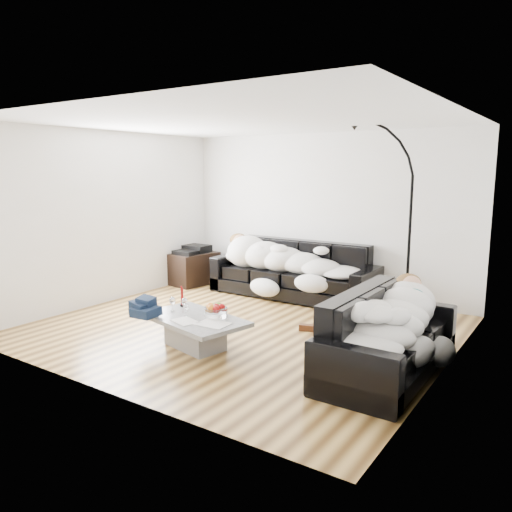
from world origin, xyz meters
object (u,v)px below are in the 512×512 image
Objects in this scene: sofa_back at (293,270)px; candle_left at (182,296)px; candle_right at (183,298)px; shoes at (316,327)px; floor_lamp at (410,234)px; wine_glass_b at (172,304)px; fruit_bowl at (216,310)px; wine_glass_a at (185,305)px; sleeper_back at (291,257)px; sleeper_right at (390,311)px; sofa_right at (389,333)px; coffee_table at (195,332)px; stereo at (193,249)px; av_cabinet at (194,268)px; wine_glass_c at (186,310)px.

sofa_back is 2.41m from candle_left.
candle_right reaches higher than shoes.
floor_lamp is (0.82, 1.01, 1.15)m from shoes.
sofa_back is at bearing 87.33° from wine_glass_b.
fruit_bowl is 1.54× the size of wine_glass_a.
sofa_back is at bearing 90.00° from sleeper_back.
fruit_bowl is 0.11× the size of floor_lamp.
sleeper_right reaches higher than wine_glass_b.
sofa_right is 1.62× the size of coffee_table.
sleeper_back reaches higher than coffee_table.
wine_glass_b is (-0.12, -2.59, -0.20)m from sleeper_back.
wine_glass_b is 3.05m from stereo.
candle_right is (-2.48, -0.32, -0.15)m from sleeper_right.
sleeper_back is 5.81× the size of shoes.
floor_lamp reaches higher than shoes.
coffee_table reaches higher than shoes.
sleeper_right is 1.94m from fruit_bowl.
sofa_back reaches higher than sofa_right.
coffee_table is 1.60m from shoes.
floor_lamp is at bearing -9.56° from sofa_back.
av_cabinet is at bearing -89.61° from stereo.
candle_left reaches higher than wine_glass_c.
candle_left is at bearing 96.87° from sleeper_right.
av_cabinet is 0.34× the size of floor_lamp.
coffee_table is at bearing -20.16° from wine_glass_a.
candle_right is at bearing 148.52° from coffee_table.
sofa_right is 7.91× the size of candle_left.
shoes is at bearing -133.85° from floor_lamp.
candle_left is 0.03m from candle_right.
coffee_table is (0.24, -2.66, -0.26)m from sofa_back.
candle_left is at bearing 107.08° from wine_glass_b.
av_cabinet reaches higher than wine_glass_a.
sleeper_back reaches higher than sofa_right.
wine_glass_c is 0.44m from candle_left.
wine_glass_a is (-2.30, -0.48, -0.18)m from sleeper_right.
floor_lamp reaches higher than fruit_bowl.
wine_glass_b reaches higher than shoes.
candle_left is (-2.51, -0.30, -0.14)m from sleeper_right.
wine_glass_c is 0.64× the size of candle_right.
wine_glass_c is at bearing -165.87° from coffee_table.
sleeper_right is at bearing -41.50° from sleeper_back.
fruit_bowl is at bearing 14.22° from wine_glass_b.
floor_lamp is at bearing 44.86° from candle_right.
coffee_table is 3.15× the size of shoes.
sofa_right is 11.26× the size of wine_glass_b.
candle_left reaches higher than coffee_table.
shoes is (0.69, 1.17, -0.40)m from fruit_bowl.
sleeper_back is 2.37m from candle_right.
candle_left is at bearing -94.68° from sofa_back.
wine_glass_a is at bearing -89.69° from sleeper_back.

